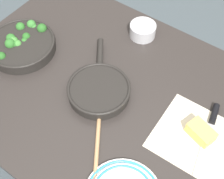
{
  "coord_description": "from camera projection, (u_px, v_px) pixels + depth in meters",
  "views": [
    {
      "loc": [
        0.41,
        -0.57,
        1.73
      ],
      "look_at": [
        0.0,
        0.0,
        0.75
      ],
      "focal_mm": 50.0,
      "sensor_mm": 36.0,
      "label": 1
    }
  ],
  "objects": [
    {
      "name": "grater_knife",
      "position": [
        210.0,
        128.0,
        1.11
      ],
      "size": [
        0.09,
        0.3,
        0.02
      ],
      "rotation": [
        0.0,
        0.0,
        4.93
      ],
      "color": "silver",
      "rests_on": "dining_table_red"
    },
    {
      "name": "parchment_sheet",
      "position": [
        205.0,
        143.0,
        1.09
      ],
      "size": [
        0.36,
        0.28,
        0.0
      ],
      "color": "beige",
      "rests_on": "dining_table_red"
    },
    {
      "name": "cheese_block",
      "position": [
        201.0,
        132.0,
        1.09
      ],
      "size": [
        0.11,
        0.09,
        0.05
      ],
      "color": "#E0C15B",
      "rests_on": "dining_table_red"
    },
    {
      "name": "prep_bowl_steel",
      "position": [
        143.0,
        30.0,
        1.38
      ],
      "size": [
        0.12,
        0.12,
        0.06
      ],
      "color": "#B7B7BC",
      "rests_on": "dining_table_red"
    },
    {
      "name": "skillet_broccoli",
      "position": [
        21.0,
        45.0,
        1.33
      ],
      "size": [
        0.29,
        0.44,
        0.07
      ],
      "rotation": [
        0.0,
        0.0,
        4.54
      ],
      "color": "black",
      "rests_on": "dining_table_red"
    },
    {
      "name": "wooden_spoon",
      "position": [
        99.0,
        121.0,
        1.13
      ],
      "size": [
        0.23,
        0.32,
        0.02
      ],
      "rotation": [
        0.0,
        0.0,
        2.16
      ],
      "color": "tan",
      "rests_on": "dining_table_red"
    },
    {
      "name": "ground_plane",
      "position": [
        112.0,
        165.0,
        1.81
      ],
      "size": [
        14.0,
        14.0,
        0.0
      ],
      "primitive_type": "plane",
      "color": "#424C51"
    },
    {
      "name": "dining_table_red",
      "position": [
        112.0,
        103.0,
        1.28
      ],
      "size": [
        1.32,
        0.92,
        0.73
      ],
      "color": "#2D2826",
      "rests_on": "ground_plane"
    },
    {
      "name": "skillet_eggs",
      "position": [
        99.0,
        90.0,
        1.19
      ],
      "size": [
        0.29,
        0.34,
        0.05
      ],
      "rotation": [
        0.0,
        0.0,
        2.19
      ],
      "color": "black",
      "rests_on": "dining_table_red"
    }
  ]
}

